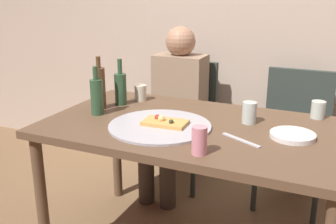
# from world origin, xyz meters

# --- Properties ---
(back_wall) EXTENTS (6.00, 0.10, 2.60)m
(back_wall) POSITION_xyz_m (0.00, 1.17, 1.30)
(back_wall) COLOR #BCA893
(back_wall) RESTS_ON ground_plane
(dining_table) EXTENTS (1.52, 0.88, 0.76)m
(dining_table) POSITION_xyz_m (0.00, 0.00, 0.68)
(dining_table) COLOR brown
(dining_table) RESTS_ON ground_plane
(pizza_tray) EXTENTS (0.52, 0.52, 0.01)m
(pizza_tray) POSITION_xyz_m (-0.14, -0.10, 0.76)
(pizza_tray) COLOR #ADADB2
(pizza_tray) RESTS_ON dining_table
(pizza_slice_last) EXTENTS (0.23, 0.14, 0.05)m
(pizza_slice_last) POSITION_xyz_m (-0.12, -0.08, 0.78)
(pizza_slice_last) COLOR tan
(pizza_slice_last) RESTS_ON pizza_tray
(wine_bottle) EXTENTS (0.07, 0.07, 0.27)m
(wine_bottle) POSITION_xyz_m (-0.52, 0.17, 0.86)
(wine_bottle) COLOR #2D5133
(wine_bottle) RESTS_ON dining_table
(beer_bottle) EXTENTS (0.07, 0.07, 0.27)m
(beer_bottle) POSITION_xyz_m (-0.54, -0.05, 0.86)
(beer_bottle) COLOR #2D5133
(beer_bottle) RESTS_ON dining_table
(water_bottle) EXTENTS (0.07, 0.07, 0.30)m
(water_bottle) POSITION_xyz_m (-0.59, 0.05, 0.88)
(water_bottle) COLOR brown
(water_bottle) RESTS_ON dining_table
(tumbler_near) EXTENTS (0.07, 0.07, 0.11)m
(tumbler_near) POSITION_xyz_m (0.25, 0.14, 0.81)
(tumbler_near) COLOR #B7C6BC
(tumbler_near) RESTS_ON dining_table
(tumbler_far) EXTENTS (0.07, 0.07, 0.09)m
(tumbler_far) POSITION_xyz_m (0.57, 0.37, 0.81)
(tumbler_far) COLOR #B7C6BC
(tumbler_far) RESTS_ON dining_table
(wine_glass) EXTENTS (0.07, 0.07, 0.10)m
(wine_glass) POSITION_xyz_m (-0.46, 0.29, 0.81)
(wine_glass) COLOR beige
(wine_glass) RESTS_ON dining_table
(soda_can) EXTENTS (0.07, 0.07, 0.12)m
(soda_can) POSITION_xyz_m (0.15, -0.33, 0.82)
(soda_can) COLOR pink
(soda_can) RESTS_ON dining_table
(plate_stack) EXTENTS (0.21, 0.21, 0.02)m
(plate_stack) POSITION_xyz_m (0.49, 0.02, 0.77)
(plate_stack) COLOR white
(plate_stack) RESTS_ON dining_table
(table_knife) EXTENTS (0.20, 0.12, 0.01)m
(table_knife) POSITION_xyz_m (0.28, -0.11, 0.76)
(table_knife) COLOR #B7B7BC
(table_knife) RESTS_ON dining_table
(chair_left) EXTENTS (0.44, 0.44, 0.90)m
(chair_left) POSITION_xyz_m (-0.39, 0.84, 0.51)
(chair_left) COLOR #2D3833
(chair_left) RESTS_ON ground_plane
(chair_right) EXTENTS (0.44, 0.44, 0.90)m
(chair_right) POSITION_xyz_m (0.42, 0.84, 0.51)
(chair_right) COLOR #2D3833
(chair_right) RESTS_ON ground_plane
(guest_in_sweater) EXTENTS (0.36, 0.56, 1.17)m
(guest_in_sweater) POSITION_xyz_m (-0.39, 0.69, 0.64)
(guest_in_sweater) COLOR #937A60
(guest_in_sweater) RESTS_ON ground_plane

